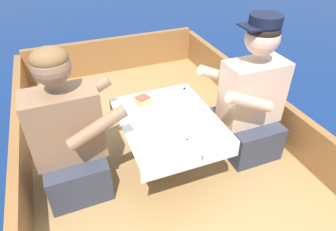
{
  "coord_description": "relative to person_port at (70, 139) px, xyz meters",
  "views": [
    {
      "loc": [
        -0.56,
        -1.38,
        1.75
      ],
      "look_at": [
        0.0,
        0.02,
        0.69
      ],
      "focal_mm": 32.0,
      "sensor_mm": 36.0,
      "label": 1
    }
  ],
  "objects": [
    {
      "name": "plate_sandwich",
      "position": [
        0.5,
        0.14,
        0.04
      ],
      "size": [
        0.19,
        0.19,
        0.01
      ],
      "color": "white",
      "rests_on": "cockpit_table"
    },
    {
      "name": "sandwich",
      "position": [
        0.5,
        0.14,
        0.07
      ],
      "size": [
        0.12,
        0.11,
        0.05
      ],
      "rotation": [
        0.0,
        0.0,
        0.36
      ],
      "color": "tan",
      "rests_on": "plate_sandwich"
    },
    {
      "name": "bowl_starboard_near",
      "position": [
        0.5,
        -0.22,
        0.06
      ],
      "size": [
        0.11,
        0.11,
        0.04
      ],
      "color": "white",
      "rests_on": "cockpit_table"
    },
    {
      "name": "utensil_spoon_starboard",
      "position": [
        0.54,
        -0.3,
        0.04
      ],
      "size": [
        0.17,
        0.03,
        0.01
      ],
      "rotation": [
        0.0,
        0.0,
        3.03
      ],
      "color": "silver",
      "rests_on": "cockpit_table"
    },
    {
      "name": "ground_plane",
      "position": [
        0.59,
        -0.09,
        -0.64
      ],
      "size": [
        60.0,
        60.0,
        0.0
      ],
      "primitive_type": "plane",
      "color": "navy"
    },
    {
      "name": "utensil_spoon_port",
      "position": [
        0.65,
        0.08,
        0.04
      ],
      "size": [
        0.06,
        0.17,
        0.01
      ],
      "rotation": [
        0.0,
        0.0,
        1.32
      ],
      "color": "silver",
      "rests_on": "cockpit_table"
    },
    {
      "name": "gunwale_port",
      "position": [
        -0.32,
        -0.09,
        -0.21
      ],
      "size": [
        0.06,
        3.31,
        0.31
      ],
      "primitive_type": "cube",
      "color": "#936033",
      "rests_on": "boat_deck"
    },
    {
      "name": "bowl_center_far",
      "position": [
        0.67,
        0.15,
        0.06
      ],
      "size": [
        0.12,
        0.12,
        0.04
      ],
      "color": "white",
      "rests_on": "cockpit_table"
    },
    {
      "name": "utensil_knife_starboard",
      "position": [
        0.36,
        -0.0,
        0.04
      ],
      "size": [
        0.15,
        0.11,
        0.0
      ],
      "rotation": [
        0.0,
        0.0,
        0.62
      ],
      "color": "silver",
      "rests_on": "cockpit_table"
    },
    {
      "name": "boat_deck",
      "position": [
        0.59,
        -0.09,
        -0.5
      ],
      "size": [
        1.88,
        3.31,
        0.26
      ],
      "primitive_type": "cube",
      "color": "#A87F4C",
      "rests_on": "ground_plane"
    },
    {
      "name": "coffee_cup_starboard",
      "position": [
        0.39,
        -0.14,
        0.07
      ],
      "size": [
        0.1,
        0.07,
        0.07
      ],
      "color": "white",
      "rests_on": "cockpit_table"
    },
    {
      "name": "cockpit_table",
      "position": [
        0.59,
        -0.07,
        -0.01
      ],
      "size": [
        0.58,
        0.72,
        0.41
      ],
      "color": "#B2B2B7",
      "rests_on": "boat_deck"
    },
    {
      "name": "utensil_knife_port",
      "position": [
        0.59,
        -0.25,
        0.04
      ],
      "size": [
        0.08,
        0.16,
        0.0
      ],
      "rotation": [
        0.0,
        0.0,
        1.96
      ],
      "color": "silver",
      "rests_on": "cockpit_table"
    },
    {
      "name": "person_starboard",
      "position": [
        1.18,
        -0.08,
        0.03
      ],
      "size": [
        0.52,
        0.44,
        0.98
      ],
      "rotation": [
        0.0,
        0.0,
        3.14
      ],
      "color": "#333847",
      "rests_on": "boat_deck"
    },
    {
      "name": "coffee_cup_port",
      "position": [
        0.74,
        -0.31,
        0.07
      ],
      "size": [
        0.09,
        0.06,
        0.07
      ],
      "color": "white",
      "rests_on": "cockpit_table"
    },
    {
      "name": "utensil_spoon_center",
      "position": [
        0.67,
        -0.35,
        0.04
      ],
      "size": [
        0.07,
        0.17,
        0.01
      ],
      "rotation": [
        0.0,
        0.0,
        1.26
      ],
      "color": "silver",
      "rests_on": "cockpit_table"
    },
    {
      "name": "plate_bread",
      "position": [
        0.7,
        -0.15,
        0.04
      ],
      "size": [
        0.16,
        0.16,
        0.01
      ],
      "color": "white",
      "rests_on": "cockpit_table"
    },
    {
      "name": "bowl_port_near",
      "position": [
        0.76,
        0.01,
        0.06
      ],
      "size": [
        0.12,
        0.12,
        0.04
      ],
      "color": "white",
      "rests_on": "cockpit_table"
    },
    {
      "name": "person_port",
      "position": [
        0.0,
        0.0,
        0.0
      ],
      "size": [
        0.53,
        0.45,
        0.93
      ],
      "rotation": [
        0.0,
        0.0,
        0.02
      ],
      "color": "#333847",
      "rests_on": "boat_deck"
    },
    {
      "name": "bow_coaming",
      "position": [
        0.59,
        1.53,
        -0.19
      ],
      "size": [
        1.76,
        0.06,
        0.36
      ],
      "primitive_type": "cube",
      "color": "#936033",
      "rests_on": "boat_deck"
    },
    {
      "name": "utensil_fork_starboard",
      "position": [
        0.8,
        0.19,
        0.04
      ],
      "size": [
        0.14,
        0.13,
        0.0
      ],
      "rotation": [
        0.0,
        0.0,
        0.76
      ],
      "color": "silver",
      "rests_on": "cockpit_table"
    },
    {
      "name": "gunwale_starboard",
      "position": [
        1.5,
        -0.09,
        -0.21
      ],
      "size": [
        0.06,
        3.31,
        0.31
      ],
      "primitive_type": "cube",
      "color": "#936033",
      "rests_on": "boat_deck"
    },
    {
      "name": "bowl_port_far",
      "position": [
        0.55,
        -0.06,
        0.06
      ],
      "size": [
        0.14,
        0.14,
        0.04
      ],
      "color": "white",
      "rests_on": "cockpit_table"
    }
  ]
}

